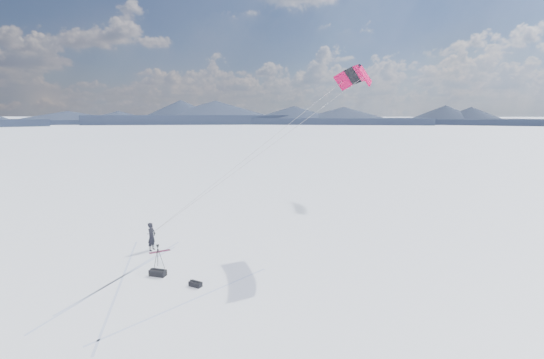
# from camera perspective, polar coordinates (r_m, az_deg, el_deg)

# --- Properties ---
(ground) EXTENTS (1800.00, 1800.00, 0.00)m
(ground) POSITION_cam_1_polar(r_m,az_deg,el_deg) (24.33, -18.32, -12.75)
(ground) COLOR white
(horizon_hills) EXTENTS (704.84, 706.81, 8.61)m
(horizon_hills) POSITION_cam_1_polar(r_m,az_deg,el_deg) (23.26, -18.77, -4.76)
(horizon_hills) COLOR #191C34
(horizon_hills) RESTS_ON ground
(snow_tracks) EXTENTS (13.93, 9.84, 0.01)m
(snow_tracks) POSITION_cam_1_polar(r_m,az_deg,el_deg) (25.19, -22.51, -12.22)
(snow_tracks) COLOR #AAB8D9
(snow_tracks) RESTS_ON ground
(snowkiter) EXTENTS (0.58, 0.76, 1.89)m
(snowkiter) POSITION_cam_1_polar(r_m,az_deg,el_deg) (27.90, -16.94, -9.76)
(snowkiter) COLOR black
(snowkiter) RESTS_ON ground
(snowboard) EXTENTS (1.28, 0.96, 0.04)m
(snowboard) POSITION_cam_1_polar(r_m,az_deg,el_deg) (27.45, -15.95, -9.99)
(snowboard) COLOR maroon
(snowboard) RESTS_ON ground
(tripod) EXTENTS (0.58, 0.66, 1.45)m
(tripod) POSITION_cam_1_polar(r_m,az_deg,el_deg) (24.44, -16.18, -10.20)
(tripod) COLOR black
(tripod) RESTS_ON ground
(gear_bag_a) EXTENTS (0.99, 0.61, 0.41)m
(gear_bag_a) POSITION_cam_1_polar(r_m,az_deg,el_deg) (23.65, -16.21, -12.83)
(gear_bag_a) COLOR black
(gear_bag_a) RESTS_ON ground
(gear_bag_b) EXTENTS (0.77, 0.60, 0.32)m
(gear_bag_b) POSITION_cam_1_polar(r_m,az_deg,el_deg) (21.89, -11.02, -14.62)
(gear_bag_b) COLOR black
(gear_bag_b) RESTS_ON ground
(power_kite) EXTENTS (14.63, 5.72, 11.12)m
(power_kite) POSITION_cam_1_polar(r_m,az_deg,el_deg) (28.13, 11.87, 14.24)
(power_kite) COLOR #CD0540
(power_kite) RESTS_ON ground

